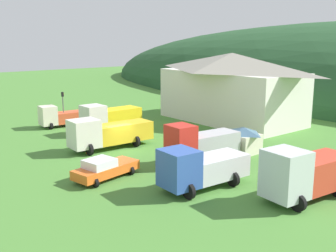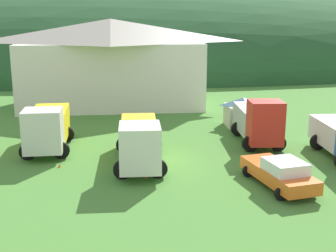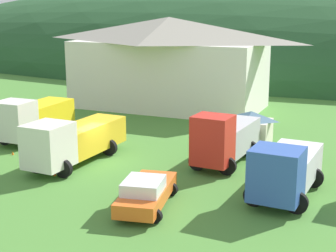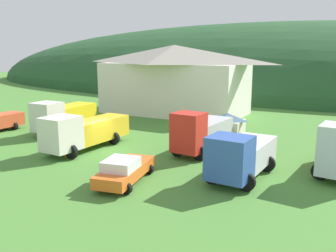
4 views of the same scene
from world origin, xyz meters
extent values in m
plane|color=#477F33|center=(0.00, 0.00, 0.00)|extent=(200.00, 200.00, 0.00)
ellipsoid|color=#234C28|center=(0.00, 58.03, 0.00)|extent=(156.51, 60.00, 27.76)
cube|color=white|center=(-3.12, 18.44, 3.23)|extent=(17.75, 8.98, 6.46)
pyramid|color=gray|center=(-3.12, 18.44, 7.59)|extent=(19.17, 9.70, 2.26)
cube|color=beige|center=(7.74, 8.30, 0.90)|extent=(2.73, 2.48, 1.80)
pyramid|color=#42667F|center=(7.74, 8.30, 2.12)|extent=(2.95, 2.67, 0.63)
cube|color=silver|center=(-7.45, 0.95, 1.92)|extent=(2.45, 2.28, 2.74)
cube|color=black|center=(-7.45, 0.84, 2.52)|extent=(1.32, 1.82, 0.88)
cube|color=yellow|center=(-7.49, 4.40, 1.57)|extent=(2.48, 4.68, 2.05)
cylinder|color=black|center=(-6.39, 0.97, 0.55)|extent=(1.10, 0.30, 1.10)
cylinder|color=black|center=(-8.51, 0.94, 0.55)|extent=(1.10, 0.30, 1.10)
cylinder|color=black|center=(-6.44, 5.11, 0.55)|extent=(1.10, 0.30, 1.10)
cylinder|color=black|center=(-8.56, 5.08, 0.55)|extent=(1.10, 0.30, 1.10)
cube|color=silver|center=(-1.46, -3.31, 1.85)|extent=(2.41, 2.67, 2.60)
cube|color=black|center=(-1.47, -3.44, 2.42)|extent=(1.32, 2.11, 0.83)
cube|color=gold|center=(-1.31, 0.86, 1.43)|extent=(2.53, 5.85, 1.77)
cylinder|color=black|center=(-0.45, -3.35, 0.55)|extent=(1.10, 0.30, 1.10)
cylinder|color=black|center=(-2.47, -3.28, 0.55)|extent=(1.10, 0.30, 1.10)
cylinder|color=black|center=(-0.27, 1.69, 0.55)|extent=(1.10, 0.30, 1.10)
cylinder|color=black|center=(-2.28, 1.76, 0.55)|extent=(1.10, 0.30, 1.10)
cube|color=red|center=(7.26, 1.00, 2.04)|extent=(2.36, 2.09, 2.97)
cube|color=black|center=(7.25, 0.91, 2.69)|extent=(1.30, 1.63, 0.95)
cube|color=#B2B2B7|center=(7.49, 4.41, 1.47)|extent=(2.56, 5.02, 1.84)
cylinder|color=black|center=(8.23, 0.94, 0.55)|extent=(1.10, 0.30, 1.10)
cylinder|color=black|center=(6.29, 1.07, 0.55)|extent=(1.10, 0.30, 1.10)
cylinder|color=black|center=(8.50, 5.08, 0.55)|extent=(1.10, 0.30, 1.10)
cylinder|color=black|center=(6.57, 5.21, 0.55)|extent=(1.10, 0.30, 1.10)
cube|color=#3356AD|center=(11.96, -3.19, 1.85)|extent=(2.57, 2.35, 2.60)
cube|color=black|center=(11.96, -3.30, 2.42)|extent=(1.41, 1.84, 0.83)
cube|color=silver|center=(12.14, 0.21, 1.36)|extent=(2.69, 4.72, 1.62)
cylinder|color=black|center=(13.04, -3.25, 0.55)|extent=(1.10, 0.30, 1.10)
cylinder|color=black|center=(10.89, -3.13, 0.55)|extent=(1.10, 0.30, 1.10)
cylinder|color=black|center=(13.25, 0.85, 0.55)|extent=(1.10, 0.30, 1.10)
cylinder|color=black|center=(11.10, 0.96, 0.55)|extent=(1.10, 0.30, 1.10)
cube|color=orange|center=(5.97, -5.39, 0.69)|extent=(2.97, 5.59, 0.70)
cube|color=silver|center=(6.09, -6.02, 1.35)|extent=(2.20, 2.43, 0.62)
cylinder|color=black|center=(7.17, -7.00, 0.34)|extent=(0.68, 0.24, 0.68)
cylinder|color=black|center=(5.45, -7.33, 0.34)|extent=(0.68, 0.24, 0.68)
cylinder|color=black|center=(6.48, -3.45, 0.34)|extent=(0.68, 0.24, 0.68)
cylinder|color=black|center=(4.76, -3.79, 0.34)|extent=(0.68, 0.24, 0.68)
cone|color=orange|center=(-6.32, -0.84, 0.00)|extent=(0.36, 0.36, 0.48)
cone|color=orange|center=(-1.13, -3.32, 0.00)|extent=(0.36, 0.36, 0.65)
camera|label=1|loc=(32.10, -20.49, 10.55)|focal=43.70mm
camera|label=2|loc=(-2.71, -28.27, 9.26)|focal=49.07mm
camera|label=3|loc=(16.57, -27.15, 10.03)|focal=54.77mm
camera|label=4|loc=(18.65, -23.01, 8.13)|focal=38.78mm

